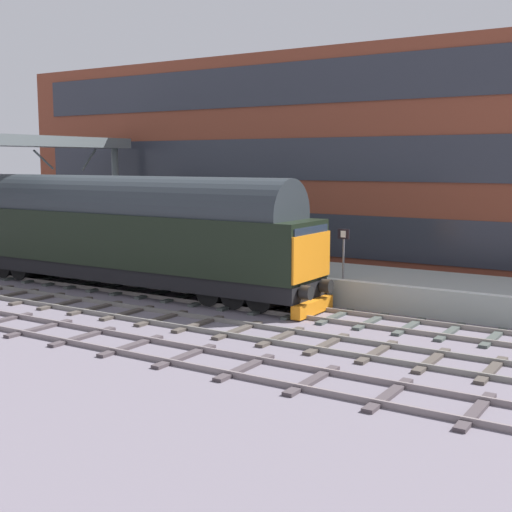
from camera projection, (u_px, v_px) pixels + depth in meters
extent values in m
plane|color=slate|center=(254.00, 307.00, 25.05)|extent=(140.00, 140.00, 0.00)
cube|color=gray|center=(243.00, 309.00, 24.44)|extent=(0.07, 60.00, 0.15)
cube|color=gray|center=(264.00, 302.00, 25.64)|extent=(0.07, 60.00, 0.15)
cube|color=#404743|center=(493.00, 338.00, 20.55)|extent=(2.50, 0.26, 0.09)
cube|color=#404743|center=(450.00, 332.00, 21.24)|extent=(2.50, 0.26, 0.09)
cube|color=#404743|center=(409.00, 326.00, 21.93)|extent=(2.50, 0.26, 0.09)
cube|color=#404743|center=(371.00, 321.00, 22.62)|extent=(2.50, 0.26, 0.09)
cube|color=#404743|center=(335.00, 317.00, 23.31)|extent=(2.50, 0.26, 0.09)
cube|color=#404743|center=(301.00, 312.00, 24.01)|extent=(2.50, 0.26, 0.09)
cube|color=#404743|center=(269.00, 308.00, 24.70)|extent=(2.50, 0.26, 0.09)
cube|color=#404743|center=(239.00, 304.00, 25.39)|extent=(2.50, 0.26, 0.09)
cube|color=#404743|center=(210.00, 300.00, 26.08)|extent=(2.50, 0.26, 0.09)
cube|color=#404743|center=(183.00, 297.00, 26.77)|extent=(2.50, 0.26, 0.09)
cube|color=#404743|center=(157.00, 293.00, 27.47)|extent=(2.50, 0.26, 0.09)
cube|color=#404743|center=(133.00, 290.00, 28.16)|extent=(2.50, 0.26, 0.09)
cube|color=#404743|center=(109.00, 287.00, 28.85)|extent=(2.50, 0.26, 0.09)
cube|color=#404743|center=(87.00, 284.00, 29.54)|extent=(2.50, 0.26, 0.09)
cube|color=#404743|center=(66.00, 281.00, 30.23)|extent=(2.50, 0.26, 0.09)
cube|color=#404743|center=(46.00, 278.00, 30.92)|extent=(2.50, 0.26, 0.09)
cube|color=#404743|center=(26.00, 276.00, 31.62)|extent=(2.50, 0.26, 0.09)
cube|color=#404743|center=(8.00, 273.00, 32.31)|extent=(2.50, 0.26, 0.09)
cube|color=slate|center=(185.00, 328.00, 21.66)|extent=(0.07, 60.00, 0.15)
cube|color=slate|center=(212.00, 319.00, 22.86)|extent=(0.07, 60.00, 0.15)
cube|color=#463E39|center=(492.00, 370.00, 17.37)|extent=(2.50, 0.26, 0.09)
cube|color=#463E39|center=(432.00, 360.00, 18.18)|extent=(2.50, 0.26, 0.09)
cube|color=#463E39|center=(377.00, 352.00, 19.00)|extent=(2.50, 0.26, 0.09)
cube|color=#463E39|center=(327.00, 344.00, 19.81)|extent=(2.50, 0.26, 0.09)
cube|color=#463E39|center=(281.00, 337.00, 20.63)|extent=(2.50, 0.26, 0.09)
cube|color=#463E39|center=(238.00, 330.00, 21.45)|extent=(2.50, 0.26, 0.09)
cube|color=#463E39|center=(199.00, 324.00, 22.26)|extent=(2.50, 0.26, 0.09)
cube|color=#463E39|center=(162.00, 318.00, 23.08)|extent=(2.50, 0.26, 0.09)
cube|color=#463E39|center=(128.00, 313.00, 23.90)|extent=(2.50, 0.26, 0.09)
cube|color=#463E39|center=(96.00, 308.00, 24.71)|extent=(2.50, 0.26, 0.09)
cube|color=#463E39|center=(66.00, 303.00, 25.53)|extent=(2.50, 0.26, 0.09)
cube|color=#463E39|center=(38.00, 299.00, 26.34)|extent=(2.50, 0.26, 0.09)
cube|color=#463E39|center=(11.00, 295.00, 27.16)|extent=(2.50, 0.26, 0.09)
cube|color=gray|center=(114.00, 351.00, 19.02)|extent=(0.07, 60.00, 0.15)
cube|color=gray|center=(148.00, 339.00, 20.22)|extent=(0.07, 60.00, 0.15)
cube|color=#443B3F|center=(476.00, 411.00, 14.49)|extent=(2.50, 0.26, 0.09)
cube|color=#443B3F|center=(389.00, 395.00, 15.51)|extent=(2.50, 0.26, 0.09)
cube|color=#443B3F|center=(312.00, 380.00, 16.54)|extent=(2.50, 0.26, 0.09)
cube|color=#443B3F|center=(245.00, 367.00, 17.57)|extent=(2.50, 0.26, 0.09)
cube|color=#443B3F|center=(185.00, 356.00, 18.59)|extent=(2.50, 0.26, 0.09)
cube|color=#443B3F|center=(131.00, 346.00, 19.62)|extent=(2.50, 0.26, 0.09)
cube|color=#443B3F|center=(83.00, 337.00, 20.65)|extent=(2.50, 0.26, 0.09)
cube|color=#443B3F|center=(39.00, 328.00, 21.67)|extent=(2.50, 0.26, 0.09)
cube|color=#443B3F|center=(0.00, 321.00, 22.70)|extent=(2.50, 0.26, 0.09)
cube|color=#97A09B|center=(302.00, 279.00, 27.99)|extent=(4.00, 44.00, 1.00)
cube|color=white|center=(278.00, 273.00, 26.38)|extent=(0.30, 44.00, 0.01)
cube|color=brown|center=(319.00, 163.00, 34.64)|extent=(5.74, 34.51, 10.36)
cube|color=#2D303A|center=(290.00, 233.00, 32.66)|extent=(0.06, 31.75, 1.93)
cube|color=#2D303A|center=(290.00, 159.00, 32.19)|extent=(0.06, 31.75, 1.93)
cube|color=#2D303A|center=(291.00, 83.00, 31.72)|extent=(0.06, 31.75, 1.93)
cube|color=black|center=(117.00, 269.00, 28.50)|extent=(2.56, 18.04, 0.60)
cube|color=black|center=(116.00, 237.00, 28.32)|extent=(2.70, 18.04, 2.10)
cylinder|color=#293035|center=(115.00, 207.00, 28.15)|extent=(2.56, 16.60, 2.57)
cube|color=orange|center=(312.00, 257.00, 23.53)|extent=(2.65, 0.08, 1.58)
cube|color=#232D3D|center=(311.00, 236.00, 23.45)|extent=(2.38, 0.04, 0.64)
cube|color=#232D3D|center=(138.00, 227.00, 29.43)|extent=(0.04, 12.63, 0.44)
cylinder|color=black|center=(306.00, 293.00, 22.94)|extent=(0.48, 0.35, 0.48)
cylinder|color=black|center=(327.00, 286.00, 24.20)|extent=(0.48, 0.35, 0.48)
cube|color=orange|center=(313.00, 307.00, 23.74)|extent=(2.43, 0.36, 0.47)
cylinder|color=black|center=(270.00, 295.00, 24.61)|extent=(1.64, 1.04, 1.04)
cylinder|color=black|center=(244.00, 292.00, 25.19)|extent=(1.64, 1.04, 1.04)
cylinder|color=black|center=(220.00, 289.00, 25.78)|extent=(1.64, 1.04, 1.04)
cylinder|color=black|center=(33.00, 266.00, 31.31)|extent=(1.64, 1.04, 1.04)
cylinder|color=black|center=(17.00, 265.00, 31.89)|extent=(1.64, 1.04, 1.04)
cylinder|color=black|center=(1.00, 263.00, 32.48)|extent=(1.64, 1.04, 1.04)
cylinder|color=slate|center=(343.00, 254.00, 25.08)|extent=(0.08, 0.08, 1.81)
cube|color=black|center=(343.00, 234.00, 24.96)|extent=(0.05, 0.44, 0.36)
cube|color=white|center=(343.00, 234.00, 24.93)|extent=(0.01, 0.20, 0.24)
cylinder|color=#37323A|center=(237.00, 254.00, 28.55)|extent=(0.13, 0.13, 0.84)
cylinder|color=#37323A|center=(233.00, 254.00, 28.64)|extent=(0.13, 0.13, 0.84)
cylinder|color=tan|center=(235.00, 238.00, 28.50)|extent=(0.37, 0.37, 0.56)
sphere|color=brown|center=(235.00, 228.00, 28.44)|extent=(0.22, 0.22, 0.22)
cylinder|color=tan|center=(239.00, 238.00, 28.40)|extent=(0.09, 0.09, 0.52)
cylinder|color=tan|center=(231.00, 237.00, 28.59)|extent=(0.09, 0.09, 0.52)
cylinder|color=slate|center=(116.00, 204.00, 36.94)|extent=(0.36, 0.36, 5.93)
cylinder|color=slate|center=(44.00, 160.00, 32.62)|extent=(1.17, 0.10, 0.94)
cylinder|color=slate|center=(89.00, 160.00, 35.06)|extent=(1.02, 0.10, 1.10)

